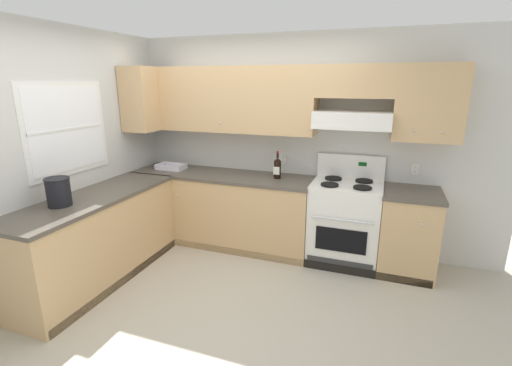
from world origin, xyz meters
TOP-DOWN VIEW (x-y plane):
  - ground_plane at (0.00, 0.00)m, footprint 7.04×7.04m
  - wall_back at (0.40, 1.53)m, footprint 4.68×0.57m
  - wall_left at (-1.59, 0.23)m, footprint 0.47×4.00m
  - counter_back_run at (0.03, 1.24)m, footprint 3.60×0.65m
  - counter_left_run at (-1.24, -0.00)m, footprint 0.63×1.91m
  - stove at (1.10, 1.25)m, footprint 0.76×0.62m
  - wine_bottle at (0.29, 1.28)m, footprint 0.08×0.09m
  - bowl at (-1.14, 1.26)m, footprint 0.36×0.22m
  - bucket at (-1.30, -0.33)m, footprint 0.22×0.22m

SIDE VIEW (x-z plane):
  - ground_plane at x=0.00m, z-range 0.00..0.00m
  - counter_back_run at x=0.03m, z-range 0.00..0.91m
  - counter_left_run at x=-1.24m, z-range 0.00..0.91m
  - stove at x=1.10m, z-range -0.12..1.08m
  - bowl at x=-1.14m, z-range 0.90..0.97m
  - wine_bottle at x=0.29m, z-range 0.88..1.20m
  - bucket at x=-1.30m, z-range 0.92..1.18m
  - wall_left at x=-1.59m, z-range 0.07..2.62m
  - wall_back at x=0.40m, z-range 0.20..2.75m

